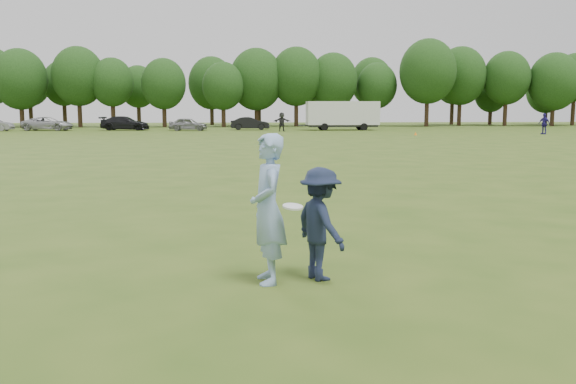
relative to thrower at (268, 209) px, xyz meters
name	(u,v)px	position (x,y,z in m)	size (l,w,h in m)	color
ground	(258,276)	(-0.12, 0.34, -1.02)	(200.00, 200.00, 0.00)	#324E15
thrower	(268,209)	(0.00, 0.00, 0.00)	(0.74, 0.49, 2.03)	#8BABD6
defender	(320,224)	(0.73, 0.10, -0.23)	(1.01, 0.58, 1.56)	#1B233B
player_far_b	(544,124)	(28.54, 46.87, -0.04)	(1.15, 0.48, 1.96)	navy
player_far_d	(282,122)	(4.68, 56.85, -0.01)	(1.87, 0.59, 2.01)	#272727
car_c	(48,124)	(-20.77, 61.24, -0.28)	(2.46, 5.33, 1.48)	#A6A5AA
car_d	(125,123)	(-12.49, 61.42, -0.24)	(2.17, 5.34, 1.55)	black
car_e	(188,124)	(-5.38, 59.45, -0.31)	(1.67, 4.16, 1.42)	gray
car_f	(250,124)	(1.41, 61.22, -0.29)	(1.53, 4.40, 1.45)	black
field_cone	(416,133)	(16.01, 46.08, -0.87)	(0.28, 0.28, 0.30)	orange
disc_in_play	(293,207)	(0.31, -0.28, 0.07)	(0.28, 0.28, 0.08)	white
cargo_trailer	(342,114)	(11.72, 59.76, 0.76)	(9.00, 2.75, 3.20)	silver
treeline	(256,80)	(2.69, 77.24, 5.24)	(130.35, 18.39, 11.74)	#332114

